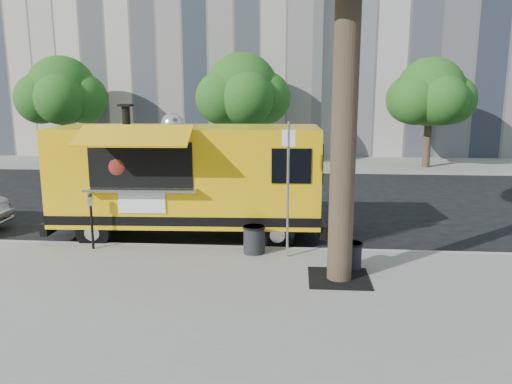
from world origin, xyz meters
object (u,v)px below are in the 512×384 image
Objects in this scene: far_tree_c at (431,92)px; sign_post at (288,182)px; trash_bin_left at (254,239)px; trash_bin_right at (351,254)px; far_tree_a at (62,91)px; parking_meter at (91,214)px; far_tree_b at (242,90)px; food_truck at (187,177)px.

sign_post is (-6.45, -13.95, -1.87)m from far_tree_c.
trash_bin_right is at bearing -21.42° from trash_bin_left.
far_tree_a is 18.00m from far_tree_c.
far_tree_c is 15.48m from sign_post.
far_tree_c reaches higher than parking_meter.
far_tree_b reaches higher than far_tree_a.
far_tree_b is 12.73m from food_truck.
parking_meter is (-4.55, 0.20, -0.87)m from sign_post.
food_truck is 11.14× the size of trash_bin_left.
far_tree_b is at bearing 100.15° from sign_post.
far_tree_c is at bearing 65.19° from sign_post.
far_tree_b reaches higher than sign_post.
trash_bin_right is (2.11, -0.83, -0.04)m from trash_bin_left.
trash_bin_right is (12.90, -14.47, -3.33)m from far_tree_a.
far_tree_a reaches higher than food_truck.
far_tree_b is 1.06× the size of far_tree_c.
food_truck is (1.93, 1.52, 0.64)m from parking_meter.
sign_post reaches higher than trash_bin_right.
food_truck is at bearing -126.55° from far_tree_c.
parking_meter is 2.41× the size of trash_bin_right.
far_tree_b reaches higher than far_tree_c.
food_truck is 12.75× the size of trash_bin_right.
far_tree_a reaches higher than sign_post.
far_tree_b is 14.48m from parking_meter.
far_tree_b reaches higher than parking_meter.
far_tree_a is at bearing -179.68° from far_tree_c.
far_tree_c is 0.74× the size of food_truck.
far_tree_c is 15.37m from food_truck.
far_tree_a is 1.03× the size of far_tree_c.
far_tree_b is 8.68× the size of trash_bin_left.
sign_post is (2.55, -14.25, -1.98)m from far_tree_b.
food_truck is at bearing 140.86° from trash_bin_left.
far_tree_c is 1.74× the size of sign_post.
sign_post is 4.74× the size of trash_bin_left.
trash_bin_right is (3.97, -2.34, -1.17)m from food_truck.
food_truck is (-2.62, 1.72, -0.23)m from sign_post.
far_tree_c is 9.42× the size of trash_bin_right.
food_truck reaches higher than parking_meter.
far_tree_a is 0.76× the size of food_truck.
far_tree_a reaches higher than parking_meter.
far_tree_b reaches higher than trash_bin_left.
sign_post is at bearing -114.81° from far_tree_c.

